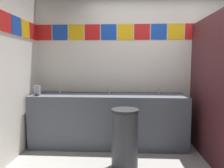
% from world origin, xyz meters
% --- Properties ---
extents(wall_back, '(4.34, 0.09, 2.61)m').
position_xyz_m(wall_back, '(0.00, 1.45, 1.31)').
color(wall_back, silver).
rests_on(wall_back, ground_plane).
extents(vanity_counter, '(2.53, 0.61, 0.86)m').
position_xyz_m(vanity_counter, '(-0.85, 1.10, 0.44)').
color(vanity_counter, '#4C515B').
rests_on(vanity_counter, ground_plane).
extents(faucet_left, '(0.04, 0.10, 0.14)m').
position_xyz_m(faucet_left, '(-1.70, 1.19, 0.92)').
color(faucet_left, silver).
rests_on(faucet_left, vanity_counter).
extents(faucet_center, '(0.04, 0.10, 0.14)m').
position_xyz_m(faucet_center, '(-0.85, 1.19, 0.92)').
color(faucet_center, silver).
rests_on(faucet_center, vanity_counter).
extents(faucet_right, '(0.04, 0.10, 0.14)m').
position_xyz_m(faucet_right, '(-0.01, 1.19, 0.92)').
color(faucet_right, silver).
rests_on(faucet_right, vanity_counter).
extents(soap_dispenser, '(0.09, 0.09, 0.16)m').
position_xyz_m(soap_dispenser, '(-1.98, 0.92, 0.94)').
color(soap_dispenser, gray).
rests_on(soap_dispenser, vanity_counter).
extents(trash_bin, '(0.36, 0.36, 0.79)m').
position_xyz_m(trash_bin, '(-0.58, 0.34, 0.39)').
color(trash_bin, '#333338').
rests_on(trash_bin, ground_plane).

